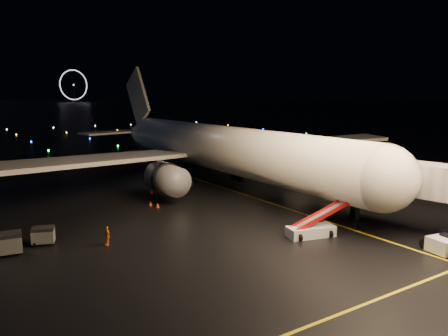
# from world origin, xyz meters

# --- Properties ---
(lane_centre) EXTENTS (0.25, 80.00, 0.02)m
(lane_centre) POSITION_xyz_m (12.00, 15.00, 0.01)
(lane_centre) COLOR yellow
(lane_centre) RESTS_ON ground
(lane_cross) EXTENTS (60.00, 0.25, 0.02)m
(lane_cross) POSITION_xyz_m (-5.00, -10.00, 0.01)
(lane_cross) COLOR yellow
(lane_cross) RESTS_ON ground
(airliner) EXTENTS (63.12, 60.04, 17.68)m
(airliner) POSITION_xyz_m (12.04, 27.45, 8.84)
(airliner) COLOR white
(airliner) RESTS_ON ground
(belt_loader) EXTENTS (6.60, 3.19, 3.09)m
(belt_loader) POSITION_xyz_m (7.24, 1.29, 1.54)
(belt_loader) COLOR silver
(belt_loader) RESTS_ON ground
(crew_c) EXTENTS (0.52, 1.02, 1.68)m
(crew_c) POSITION_xyz_m (-8.94, 9.09, 0.84)
(crew_c) COLOR orange
(crew_c) RESTS_ON ground
(safety_cone_0) EXTENTS (0.56, 0.56, 0.52)m
(safety_cone_0) POSITION_xyz_m (-0.07, 18.29, 0.26)
(safety_cone_0) COLOR #E73708
(safety_cone_0) RESTS_ON ground
(safety_cone_1) EXTENTS (0.48, 0.48, 0.50)m
(safety_cone_1) POSITION_xyz_m (2.36, 25.72, 0.25)
(safety_cone_1) COLOR #E73708
(safety_cone_1) RESTS_ON ground
(safety_cone_2) EXTENTS (0.56, 0.56, 0.49)m
(safety_cone_2) POSITION_xyz_m (-0.38, 19.60, 0.25)
(safety_cone_2) COLOR #E73708
(safety_cone_2) RESTS_ON ground
(ferris_wheel) EXTENTS (49.33, 16.80, 52.00)m
(ferris_wheel) POSITION_xyz_m (170.00, 720.00, 26.00)
(ferris_wheel) COLOR black
(ferris_wheel) RESTS_ON ground
(taxiway_lights) EXTENTS (164.00, 92.00, 0.36)m
(taxiway_lights) POSITION_xyz_m (0.00, 106.00, 0.18)
(taxiway_lights) COLOR black
(taxiway_lights) RESTS_ON ground
(baggage_cart_0) EXTENTS (2.28, 1.72, 1.80)m
(baggage_cart_0) POSITION_xyz_m (-16.33, 11.24, 0.90)
(baggage_cart_0) COLOR gray
(baggage_cart_0) RESTS_ON ground
(baggage_cart_2) EXTENTS (2.10, 1.77, 1.52)m
(baggage_cart_2) POSITION_xyz_m (-13.45, 12.30, 0.76)
(baggage_cart_2) COLOR gray
(baggage_cart_2) RESTS_ON ground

